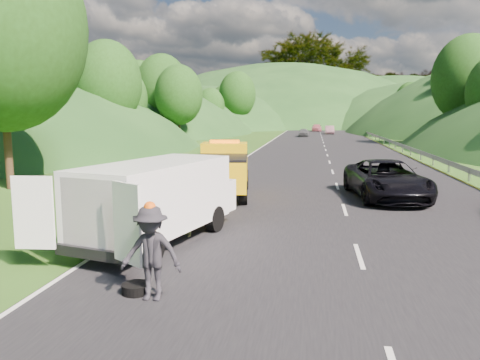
% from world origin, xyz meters
% --- Properties ---
extents(ground, '(320.00, 320.00, 0.00)m').
position_xyz_m(ground, '(0.00, 0.00, 0.00)').
color(ground, '#38661E').
rests_on(ground, ground).
extents(road_surface, '(14.00, 200.00, 0.02)m').
position_xyz_m(road_surface, '(3.00, 40.00, 0.01)').
color(road_surface, black).
rests_on(road_surface, ground).
extents(guardrail, '(0.06, 140.00, 1.52)m').
position_xyz_m(guardrail, '(10.30, 52.50, 0.00)').
color(guardrail, gray).
rests_on(guardrail, ground).
extents(tree_line_left, '(14.00, 140.00, 14.00)m').
position_xyz_m(tree_line_left, '(-19.00, 60.00, 0.00)').
color(tree_line_left, '#245719').
rests_on(tree_line_left, ground).
extents(tree_line_right, '(14.00, 140.00, 14.00)m').
position_xyz_m(tree_line_right, '(23.00, 60.00, 0.00)').
color(tree_line_right, '#245719').
rests_on(tree_line_right, ground).
extents(hills_backdrop, '(201.00, 288.60, 44.00)m').
position_xyz_m(hills_backdrop, '(6.50, 134.70, 0.00)').
color(hills_backdrop, '#2D5B23').
rests_on(hills_backdrop, ground).
extents(tow_truck, '(2.85, 6.02, 2.49)m').
position_xyz_m(tow_truck, '(-2.25, 6.35, 1.22)').
color(tow_truck, black).
rests_on(tow_truck, ground).
extents(white_van, '(4.44, 7.15, 2.36)m').
position_xyz_m(white_van, '(-2.64, -1.43, 1.34)').
color(white_van, black).
rests_on(white_van, ground).
extents(woman, '(0.42, 0.56, 1.52)m').
position_xyz_m(woman, '(-3.67, 1.67, 0.00)').
color(woman, white).
rests_on(woman, ground).
extents(child, '(0.54, 0.56, 0.91)m').
position_xyz_m(child, '(-2.00, -0.79, 0.00)').
color(child, tan).
rests_on(child, ground).
extents(worker, '(1.25, 0.72, 1.92)m').
position_xyz_m(worker, '(-1.41, -5.61, 0.00)').
color(worker, '#222127').
rests_on(worker, ground).
extents(suitcase, '(0.34, 0.21, 0.51)m').
position_xyz_m(suitcase, '(-4.99, 0.52, 0.26)').
color(suitcase, '#68664E').
rests_on(suitcase, ground).
extents(spare_tire, '(0.59, 0.59, 0.20)m').
position_xyz_m(spare_tire, '(-1.85, -5.36, 0.00)').
color(spare_tire, black).
rests_on(spare_tire, ground).
extents(passing_suv, '(3.54, 6.35, 1.68)m').
position_xyz_m(passing_suv, '(4.95, 6.79, 0.00)').
color(passing_suv, black).
rests_on(passing_suv, ground).
extents(dist_car_a, '(1.56, 3.87, 1.32)m').
position_xyz_m(dist_car_a, '(0.17, 61.29, 0.00)').
color(dist_car_a, '#494B4E').
rests_on(dist_car_a, ground).
extents(dist_car_b, '(1.57, 4.50, 1.48)m').
position_xyz_m(dist_car_b, '(4.56, 71.34, 0.00)').
color(dist_car_b, '#79505B').
rests_on(dist_car_b, ground).
extents(dist_car_c, '(1.97, 4.85, 1.41)m').
position_xyz_m(dist_car_c, '(2.36, 83.91, 0.00)').
color(dist_car_c, '#AD5661').
rests_on(dist_car_c, ground).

